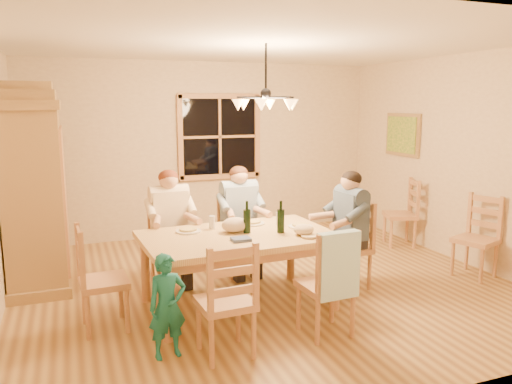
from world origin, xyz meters
name	(u,v)px	position (x,y,z in m)	size (l,w,h in m)	color
floor	(265,284)	(0.00, 0.00, 0.00)	(5.50, 5.50, 0.00)	brown
ceiling	(266,43)	(0.00, 0.00, 2.70)	(5.50, 5.00, 0.02)	white
wall_back	(207,150)	(0.00, 2.50, 1.35)	(5.50, 0.02, 2.70)	tan
wall_right	(461,159)	(2.75, 0.00, 1.35)	(0.02, 5.00, 2.70)	tan
window	(220,137)	(0.20, 2.47, 1.55)	(1.30, 0.06, 1.30)	black
painting	(402,135)	(2.71, 1.20, 1.60)	(0.06, 0.78, 0.64)	olive
chandelier	(266,102)	(0.00, 0.00, 2.08)	(0.77, 0.68, 0.71)	black
armoire	(36,193)	(-2.42, 1.00, 1.06)	(0.66, 1.40, 2.30)	olive
dining_table	(239,244)	(-0.48, -0.48, 0.66)	(1.98, 1.27, 0.76)	tan
chair_far_left	(171,258)	(-1.01, 0.40, 0.30)	(0.46, 0.44, 0.99)	tan
chair_far_right	(240,250)	(-0.16, 0.44, 0.30)	(0.46, 0.44, 0.99)	tan
chair_near_left	(226,320)	(-0.91, -1.41, 0.30)	(0.46, 0.44, 0.99)	tan
chair_near_right	(325,302)	(0.04, -1.36, 0.30)	(0.46, 0.44, 0.99)	tan
chair_end_left	(105,297)	(-1.81, -0.55, 0.30)	(0.44, 0.46, 0.99)	tan
chair_end_right	(348,261)	(0.85, -0.41, 0.30)	(0.44, 0.46, 0.99)	tan
adult_woman	(170,213)	(-1.01, 0.40, 0.84)	(0.41, 0.44, 0.87)	beige
adult_plaid_man	(239,207)	(-0.16, 0.44, 0.84)	(0.41, 0.44, 0.87)	#315887
adult_slate_man	(349,215)	(0.85, -0.41, 0.84)	(0.44, 0.41, 0.87)	#405167
towel	(338,266)	(0.05, -1.55, 0.70)	(0.38, 0.10, 0.58)	#B1E0F0
wine_bottle_a	(247,217)	(-0.38, -0.45, 0.93)	(0.08, 0.08, 0.33)	black
wine_bottle_b	(281,217)	(-0.06, -0.56, 0.93)	(0.08, 0.08, 0.33)	black
plate_woman	(188,231)	(-0.94, -0.21, 0.77)	(0.26, 0.26, 0.02)	white
plate_plaid	(253,223)	(-0.20, -0.13, 0.77)	(0.26, 0.26, 0.02)	white
plate_slate	(300,226)	(0.23, -0.44, 0.77)	(0.26, 0.26, 0.02)	white
wine_glass_a	(212,222)	(-0.67, -0.17, 0.83)	(0.06, 0.06, 0.14)	silver
wine_glass_b	(279,219)	(0.05, -0.27, 0.83)	(0.06, 0.06, 0.14)	silver
cap	(304,230)	(0.12, -0.74, 0.82)	(0.20, 0.20, 0.11)	#C9B086
napkin	(241,239)	(-0.54, -0.72, 0.78)	(0.18, 0.14, 0.03)	#45537F
cloth_bundle	(235,225)	(-0.49, -0.38, 0.84)	(0.28, 0.22, 0.15)	tan
child	(167,306)	(-1.37, -1.28, 0.44)	(0.32, 0.21, 0.88)	#186E6E
chair_spare_front	(474,252)	(2.45, -0.65, 0.30)	(0.54, 0.55, 0.99)	tan
chair_spare_back	(399,225)	(2.45, 0.81, 0.30)	(0.55, 0.56, 0.99)	tan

